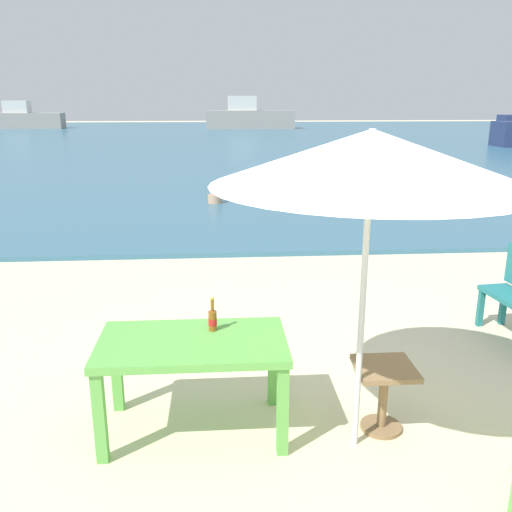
{
  "coord_description": "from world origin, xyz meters",
  "views": [
    {
      "loc": [
        -1.14,
        -3.5,
        2.49
      ],
      "look_at": [
        -0.67,
        3.0,
        0.6
      ],
      "focal_mm": 38.39,
      "sensor_mm": 36.0,
      "label": 1
    }
  ],
  "objects_px": {
    "boat_ferry": "(249,117)",
    "patio_umbrella": "(371,158)",
    "swimmer_person": "(215,196)",
    "picnic_table_green": "(193,353)",
    "side_table_wood": "(384,388)",
    "boat_fishing_trawler": "(24,118)",
    "beer_bottle_amber": "(213,319)"
  },
  "relations": [
    {
      "from": "boat_fishing_trawler",
      "to": "patio_umbrella",
      "type": "bearing_deg",
      "value": -69.2
    },
    {
      "from": "beer_bottle_amber",
      "to": "patio_umbrella",
      "type": "distance_m",
      "value": 1.7
    },
    {
      "from": "beer_bottle_amber",
      "to": "swimmer_person",
      "type": "relative_size",
      "value": 0.65
    },
    {
      "from": "side_table_wood",
      "to": "boat_fishing_trawler",
      "type": "bearing_deg",
      "value": 111.17
    },
    {
      "from": "patio_umbrella",
      "to": "boat_ferry",
      "type": "xyz_separation_m",
      "value": [
        1.68,
        41.84,
        -1.12
      ]
    },
    {
      "from": "swimmer_person",
      "to": "side_table_wood",
      "type": "bearing_deg",
      "value": -82.04
    },
    {
      "from": "picnic_table_green",
      "to": "boat_fishing_trawler",
      "type": "distance_m",
      "value": 45.94
    },
    {
      "from": "picnic_table_green",
      "to": "boat_ferry",
      "type": "xyz_separation_m",
      "value": [
        2.87,
        41.58,
        0.35
      ]
    },
    {
      "from": "side_table_wood",
      "to": "boat_ferry",
      "type": "bearing_deg",
      "value": 88.04
    },
    {
      "from": "swimmer_person",
      "to": "boat_ferry",
      "type": "xyz_separation_m",
      "value": [
        2.72,
        32.42,
        0.76
      ]
    },
    {
      "from": "boat_ferry",
      "to": "picnic_table_green",
      "type": "bearing_deg",
      "value": -93.95
    },
    {
      "from": "patio_umbrella",
      "to": "boat_ferry",
      "type": "distance_m",
      "value": 41.89
    },
    {
      "from": "patio_umbrella",
      "to": "boat_fishing_trawler",
      "type": "xyz_separation_m",
      "value": [
        -16.55,
        43.57,
        -1.25
      ]
    },
    {
      "from": "patio_umbrella",
      "to": "picnic_table_green",
      "type": "bearing_deg",
      "value": 167.38
    },
    {
      "from": "boat_ferry",
      "to": "patio_umbrella",
      "type": "bearing_deg",
      "value": -92.3
    },
    {
      "from": "patio_umbrella",
      "to": "swimmer_person",
      "type": "relative_size",
      "value": 5.61
    },
    {
      "from": "picnic_table_green",
      "to": "boat_fishing_trawler",
      "type": "height_order",
      "value": "boat_fishing_trawler"
    },
    {
      "from": "side_table_wood",
      "to": "boat_fishing_trawler",
      "type": "xyz_separation_m",
      "value": [
        -16.81,
        43.39,
        0.52
      ]
    },
    {
      "from": "boat_fishing_trawler",
      "to": "swimmer_person",
      "type": "bearing_deg",
      "value": -65.57
    },
    {
      "from": "side_table_wood",
      "to": "boat_fishing_trawler",
      "type": "distance_m",
      "value": 46.53
    },
    {
      "from": "boat_ferry",
      "to": "boat_fishing_trawler",
      "type": "relative_size",
      "value": 1.17
    },
    {
      "from": "beer_bottle_amber",
      "to": "patio_umbrella",
      "type": "height_order",
      "value": "patio_umbrella"
    },
    {
      "from": "swimmer_person",
      "to": "boat_fishing_trawler",
      "type": "height_order",
      "value": "boat_fishing_trawler"
    },
    {
      "from": "side_table_wood",
      "to": "swimmer_person",
      "type": "xyz_separation_m",
      "value": [
        -1.29,
        9.24,
        -0.11
      ]
    },
    {
      "from": "swimmer_person",
      "to": "boat_ferry",
      "type": "relative_size",
      "value": 0.06
    },
    {
      "from": "boat_ferry",
      "to": "boat_fishing_trawler",
      "type": "distance_m",
      "value": 18.31
    },
    {
      "from": "picnic_table_green",
      "to": "beer_bottle_amber",
      "type": "bearing_deg",
      "value": 47.85
    },
    {
      "from": "boat_fishing_trawler",
      "to": "boat_ferry",
      "type": "bearing_deg",
      "value": -5.4
    },
    {
      "from": "patio_umbrella",
      "to": "boat_fishing_trawler",
      "type": "bearing_deg",
      "value": 110.8
    },
    {
      "from": "picnic_table_green",
      "to": "boat_fishing_trawler",
      "type": "relative_size",
      "value": 0.23
    },
    {
      "from": "side_table_wood",
      "to": "beer_bottle_amber",
      "type": "bearing_deg",
      "value": 168.74
    },
    {
      "from": "picnic_table_green",
      "to": "swimmer_person",
      "type": "xyz_separation_m",
      "value": [
        0.15,
        9.15,
        -0.41
      ]
    }
  ]
}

